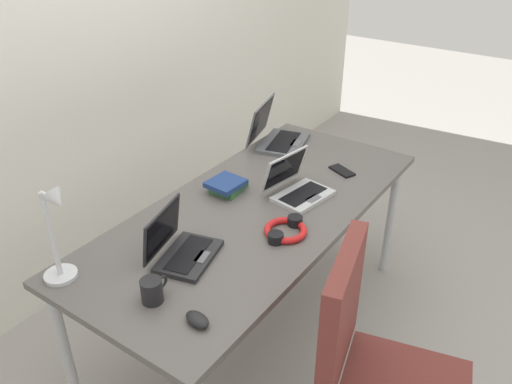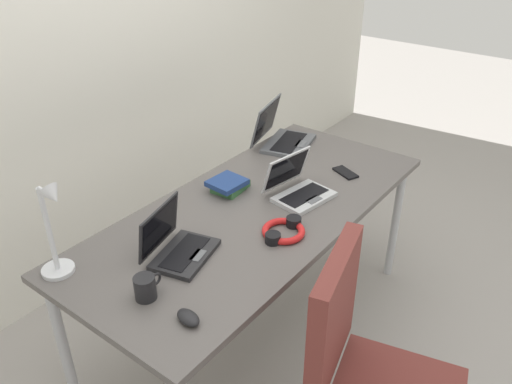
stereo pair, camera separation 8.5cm
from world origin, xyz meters
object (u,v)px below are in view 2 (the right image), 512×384
Objects in this scene: headphones at (283,231)px; coffee_mug at (146,287)px; computer_mouse at (188,318)px; desk_lamp at (54,230)px; laptop_near_mouse at (298,188)px; book_stack at (229,185)px; laptop_back_right at (282,136)px; cell_phone at (345,173)px; laptop_by_keyboard at (177,246)px.

coffee_mug reaches higher than headphones.
desk_lamp is at bearing 109.93° from computer_mouse.
laptop_near_mouse is 1.58× the size of book_stack.
desk_lamp reaches higher than laptop_back_right.
book_stack is (-0.57, -0.10, -0.02)m from laptop_back_right.
laptop_back_right is 0.88m from headphones.
laptop_back_right is 0.46m from cell_phone.
coffee_mug is at bearing 99.50° from computer_mouse.
laptop_by_keyboard is at bearing 169.01° from laptop_near_mouse.
book_stack is (-0.48, 0.35, 0.03)m from cell_phone.
desk_lamp is at bearing 144.70° from laptop_by_keyboard.
headphones is at bearing -34.25° from laptop_by_keyboard.
cell_phone is 1.20× the size of coffee_mug.
headphones is (0.71, -0.49, -0.18)m from desk_lamp.
laptop_back_right is at bearing 9.73° from book_stack.
coffee_mug is (-0.60, 0.16, 0.03)m from headphones.
computer_mouse is 0.45× the size of headphones.
cell_phone is 1.23m from coffee_mug.
laptop_by_keyboard is at bearing 20.48° from coffee_mug.
cell_phone is at bearing -4.82° from coffee_mug.
headphones is at bearing -108.98° from book_stack.
laptop_by_keyboard is at bearing 145.75° from headphones.
cell_phone is at bearing -11.32° from laptop_near_mouse.
coffee_mug is at bearing 177.59° from laptop_near_mouse.
cell_phone is (1.22, 0.09, -0.01)m from computer_mouse.
laptop_back_right is 1.42m from computer_mouse.
computer_mouse is 1.23m from cell_phone.
laptop_back_right reaches higher than computer_mouse.
desk_lamp is 0.88m from headphones.
laptop_near_mouse is 0.78× the size of laptop_back_right.
headphones is at bearing -151.80° from cell_phone.
laptop_back_right is at bearing 42.55° from laptop_near_mouse.
computer_mouse is at bearing -152.45° from cell_phone.
laptop_by_keyboard is at bearing -167.91° from cell_phone.
cell_phone is (0.33, -0.07, -0.04)m from laptop_near_mouse.
headphones is 0.43m from book_stack.
desk_lamp reaches higher than laptop_by_keyboard.
headphones is (-0.62, -0.05, 0.01)m from cell_phone.
laptop_by_keyboard is 3.22× the size of computer_mouse.
cell_phone is 0.62m from headphones.
laptop_back_right is 2.03× the size of book_stack.
coffee_mug is (-0.74, -0.25, 0.01)m from book_stack.
laptop_near_mouse is (1.00, -0.37, -0.16)m from desk_lamp.
laptop_by_keyboard is 0.44m from headphones.
headphones reaches higher than cell_phone.
desk_lamp is at bearing -174.98° from cell_phone.
laptop_by_keyboard is (0.34, -0.24, -0.16)m from desk_lamp.
desk_lamp is 0.57m from computer_mouse.
desk_lamp is 0.45m from laptop_by_keyboard.
headphones is 0.62m from coffee_mug.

